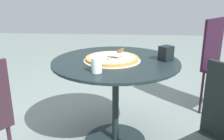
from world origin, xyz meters
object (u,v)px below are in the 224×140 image
(patio_table, at_px, (116,81))
(patio_chair_far, at_px, (220,60))
(drinking_cup, at_px, (97,65))
(pizza_server, at_px, (118,52))
(napkin_dispenser, at_px, (166,53))
(pizza_on_tray, at_px, (112,59))

(patio_table, bearing_deg, patio_chair_far, 122.07)
(patio_chair_far, bearing_deg, drinking_cup, -50.25)
(drinking_cup, relative_size, patio_chair_far, 0.10)
(pizza_server, relative_size, patio_chair_far, 0.23)
(patio_table, relative_size, napkin_dispenser, 8.73)
(napkin_dispenser, bearing_deg, patio_chair_far, -178.95)
(patio_chair_far, bearing_deg, pizza_server, -59.99)
(napkin_dispenser, bearing_deg, patio_table, -38.59)
(patio_table, height_order, pizza_on_tray, pizza_on_tray)
(pizza_on_tray, height_order, napkin_dispenser, napkin_dispenser)
(pizza_server, xyz_separation_m, drinking_cup, (0.34, -0.12, -0.00))
(pizza_server, xyz_separation_m, napkin_dispenser, (0.03, 0.35, 0.01))
(patio_table, distance_m, napkin_dispenser, 0.43)
(patio_table, bearing_deg, pizza_on_tray, -81.25)
(patio_table, height_order, pizza_server, pizza_server)
(napkin_dispenser, bearing_deg, drinking_cup, -9.31)
(napkin_dispenser, relative_size, patio_chair_far, 0.12)
(pizza_on_tray, relative_size, pizza_server, 1.97)
(drinking_cup, distance_m, napkin_dispenser, 0.57)
(pizza_server, xyz_separation_m, patio_chair_far, (-0.55, 0.96, -0.20))
(napkin_dispenser, distance_m, patio_chair_far, 0.87)
(drinking_cup, bearing_deg, patio_chair_far, 129.75)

